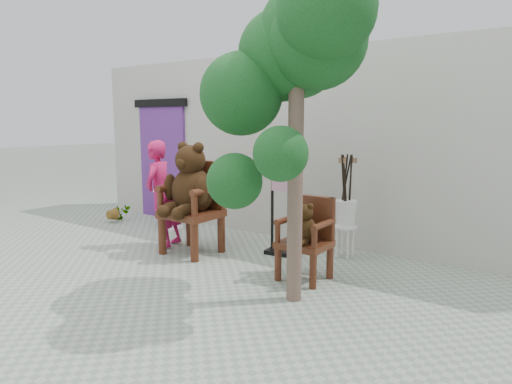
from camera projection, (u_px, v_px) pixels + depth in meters
ground_plane at (180, 285)px, 5.35m from camera, size 60.00×60.00×0.00m
back_wall at (310, 146)px, 7.61m from camera, size 9.00×1.00×3.00m
doorway at (163, 159)px, 8.96m from camera, size 1.40×0.11×2.33m
chair_big at (192, 191)px, 6.54m from camera, size 0.77×0.85×1.62m
chair_small at (306, 232)px, 5.50m from camera, size 0.57×0.52×1.00m
person at (162, 194)px, 6.93m from camera, size 0.54×0.68×1.61m
cafe_table at (170, 204)px, 8.13m from camera, size 0.60×0.60×0.70m
display_stand at (283, 214)px, 6.54m from camera, size 0.48×0.39×1.51m
stool_bucket at (346, 213)px, 6.35m from camera, size 0.32×0.32×1.45m
tree at (294, 55)px, 4.63m from camera, size 1.88×1.78×3.35m
potted_plant at (118, 212)px, 8.68m from camera, size 0.36×0.32×0.39m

